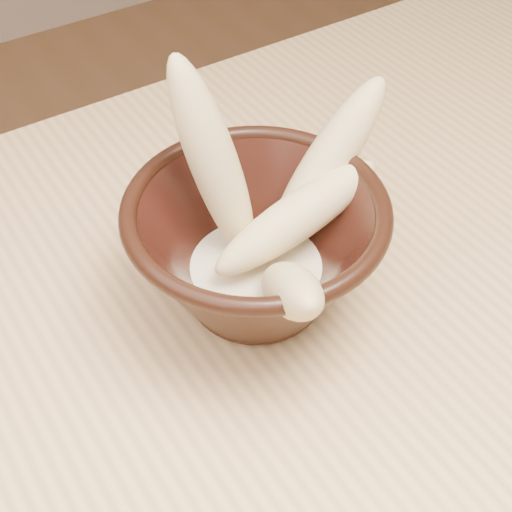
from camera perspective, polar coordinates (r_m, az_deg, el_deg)
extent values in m
cube|color=#E0B17B|center=(0.61, 17.83, -3.13)|extent=(1.20, 0.80, 0.04)
cylinder|color=black|center=(0.54, 0.00, -3.24)|extent=(0.08, 0.08, 0.01)
cylinder|color=black|center=(0.53, 0.00, -1.88)|extent=(0.08, 0.08, 0.01)
torus|color=black|center=(0.48, 0.00, 3.72)|extent=(0.19, 0.19, 0.01)
cylinder|color=beige|center=(0.52, 0.00, -1.24)|extent=(0.10, 0.10, 0.01)
ellipsoid|color=#E1C485|center=(0.49, -3.43, 7.55)|extent=(0.06, 0.09, 0.16)
ellipsoid|color=#E1C485|center=(0.53, 5.66, 7.37)|extent=(0.13, 0.05, 0.13)
ellipsoid|color=#E1C485|center=(0.51, 3.30, 3.15)|extent=(0.15, 0.04, 0.07)
ellipsoid|color=#E1C485|center=(0.46, 2.81, -2.74)|extent=(0.08, 0.12, 0.10)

